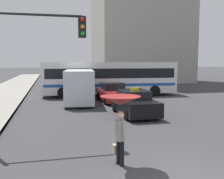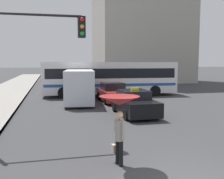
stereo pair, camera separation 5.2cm
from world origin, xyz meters
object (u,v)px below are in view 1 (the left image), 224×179
Objects in this scene: city_bus at (110,77)px; traffic_light at (25,47)px; ambulance_van at (79,85)px; pedestrian_with_umbrella at (120,108)px; sedan_red at (113,93)px; taxi at (134,103)px.

city_bus is 14.42m from traffic_light.
ambulance_van is 9.66m from traffic_light.
pedestrian_with_umbrella is (-3.36, -15.87, 0.02)m from city_bus.
traffic_light reaches higher than sedan_red.
sedan_red is (0.00, 5.27, 0.00)m from taxi.
taxi is 0.34× the size of city_bus.
ambulance_van is at bearing -14.25° from pedestrian_with_umbrella.
taxi is 5.27m from sedan_red.
traffic_light is at bearing 59.12° from sedan_red.
sedan_red is 3.81m from city_bus.
traffic_light is (-5.55, -4.02, 2.90)m from taxi.
taxi is at bearing 89.96° from sedan_red.
traffic_light is (-2.80, 2.95, 1.85)m from pedestrian_with_umbrella.
taxi is 5.59m from ambulance_van.
taxi is at bearing -35.02° from pedestrian_with_umbrella.
ambulance_van is 1.05× the size of traffic_light.
taxi is 1.98× the size of pedestrian_with_umbrella.
city_bus reaches higher than sedan_red.
taxi is 7.57m from pedestrian_with_umbrella.
sedan_red is at bearing 59.12° from traffic_light.
pedestrian_with_umbrella is (-0.17, -11.88, 0.35)m from ambulance_van.
city_bus is at bearing -93.86° from taxi.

